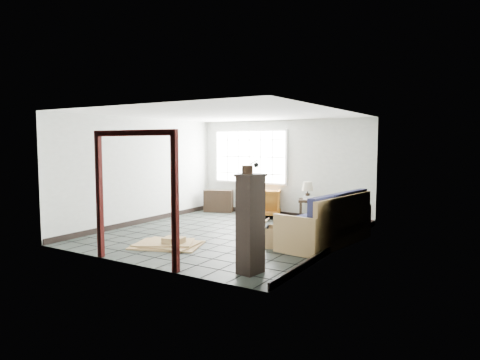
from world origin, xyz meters
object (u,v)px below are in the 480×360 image
Objects in this scene: armchair at (265,201)px; tall_shelf at (250,223)px; futon_sofa at (329,226)px; side_table at (309,203)px.

armchair is 5.05m from tall_shelf.
futon_sofa is 1.59× the size of tall_shelf.
futon_sofa is at bearing -58.34° from side_table.
futon_sofa reaches higher than armchair.
side_table is 0.43× the size of tall_shelf.
armchair is at bearing 124.23° from tall_shelf.
side_table is (-1.30, 2.12, 0.09)m from futon_sofa.
armchair is (-2.57, 2.12, 0.05)m from futon_sofa.
armchair is 0.55× the size of tall_shelf.
side_table is at bearing 129.97° from futon_sofa.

